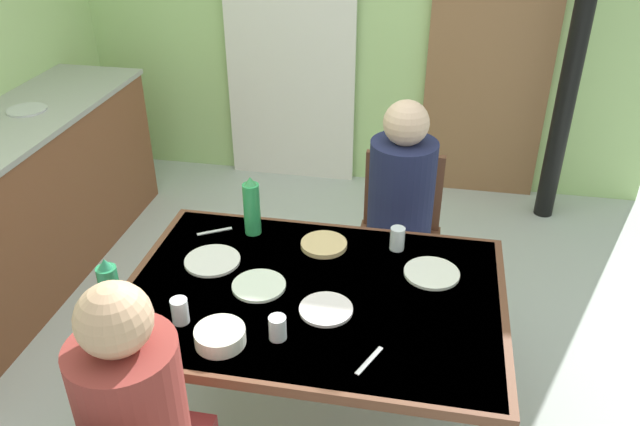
# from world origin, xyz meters

# --- Properties ---
(ground_plane) EXTENTS (5.72, 5.72, 0.00)m
(ground_plane) POSITION_xyz_m (0.00, 0.00, 0.00)
(ground_plane) COLOR #B6BFB9
(door_wooden) EXTENTS (0.80, 0.05, 2.00)m
(door_wooden) POSITION_xyz_m (0.90, 2.12, 1.00)
(door_wooden) COLOR #8B603E
(door_wooden) RESTS_ON ground_plane
(curtain_panel) EXTENTS (0.90, 0.03, 2.40)m
(curtain_panel) POSITION_xyz_m (-0.42, 2.10, 1.20)
(curtain_panel) COLOR white
(curtain_panel) RESTS_ON ground_plane
(kitchen_counter) EXTENTS (0.61, 2.28, 0.91)m
(kitchen_counter) POSITION_xyz_m (-1.59, 0.51, 0.45)
(kitchen_counter) COLOR brown
(kitchen_counter) RESTS_ON ground_plane
(dining_table) EXTENTS (1.41, 0.98, 0.72)m
(dining_table) POSITION_xyz_m (0.20, -0.21, 0.66)
(dining_table) COLOR brown
(dining_table) RESTS_ON ground_plane
(chair_far_diner) EXTENTS (0.40, 0.40, 0.87)m
(chair_far_diner) POSITION_xyz_m (0.47, 0.63, 0.50)
(chair_far_diner) COLOR brown
(chair_far_diner) RESTS_ON ground_plane
(person_near_diner) EXTENTS (0.30, 0.37, 0.77)m
(person_near_diner) POSITION_xyz_m (-0.16, -0.91, 0.78)
(person_near_diner) COLOR maroon
(person_near_diner) RESTS_ON ground_plane
(person_far_diner) EXTENTS (0.30, 0.37, 0.77)m
(person_far_diner) POSITION_xyz_m (0.47, 0.49, 0.78)
(person_far_diner) COLOR #282250
(person_far_diner) RESTS_ON ground_plane
(water_bottle_green_near) EXTENTS (0.07, 0.07, 0.27)m
(water_bottle_green_near) POSITION_xyz_m (-0.43, -0.51, 0.85)
(water_bottle_green_near) COLOR #257E4E
(water_bottle_green_near) RESTS_ON dining_table
(water_bottle_green_far) EXTENTS (0.07, 0.07, 0.26)m
(water_bottle_green_far) POSITION_xyz_m (-0.13, 0.15, 0.84)
(water_bottle_green_far) COLOR green
(water_bottle_green_far) RESTS_ON dining_table
(serving_bowl_center) EXTENTS (0.17, 0.17, 0.05)m
(serving_bowl_center) POSITION_xyz_m (-0.04, -0.54, 0.75)
(serving_bowl_center) COLOR silver
(serving_bowl_center) RESTS_ON dining_table
(dinner_plate_near_left) EXTENTS (0.19, 0.19, 0.01)m
(dinner_plate_near_left) POSITION_xyz_m (0.27, -0.31, 0.73)
(dinner_plate_near_left) COLOR white
(dinner_plate_near_left) RESTS_ON dining_table
(dinner_plate_near_right) EXTENTS (0.21, 0.21, 0.01)m
(dinner_plate_near_right) POSITION_xyz_m (0.63, -0.02, 0.73)
(dinner_plate_near_right) COLOR white
(dinner_plate_near_right) RESTS_ON dining_table
(dinner_plate_far_center) EXTENTS (0.22, 0.22, 0.01)m
(dinner_plate_far_center) POSITION_xyz_m (-0.22, -0.10, 0.73)
(dinner_plate_far_center) COLOR white
(dinner_plate_far_center) RESTS_ON dining_table
(dinner_plate_far_side) EXTENTS (0.20, 0.20, 0.01)m
(dinner_plate_far_side) POSITION_xyz_m (-0.00, -0.22, 0.73)
(dinner_plate_far_side) COLOR white
(dinner_plate_far_side) RESTS_ON dining_table
(drinking_glass_by_near_diner) EXTENTS (0.06, 0.06, 0.09)m
(drinking_glass_by_near_diner) POSITION_xyz_m (0.14, -0.48, 0.76)
(drinking_glass_by_near_diner) COLOR silver
(drinking_glass_by_near_diner) RESTS_ON dining_table
(drinking_glass_by_far_diner) EXTENTS (0.06, 0.06, 0.10)m
(drinking_glass_by_far_diner) POSITION_xyz_m (0.48, 0.13, 0.77)
(drinking_glass_by_far_diner) COLOR silver
(drinking_glass_by_far_diner) RESTS_ON dining_table
(drinking_glass_spare_center) EXTENTS (0.06, 0.06, 0.09)m
(drinking_glass_spare_center) POSITION_xyz_m (-0.21, -0.46, 0.77)
(drinking_glass_spare_center) COLOR silver
(drinking_glass_spare_center) RESTS_ON dining_table
(bread_plate_sliced) EXTENTS (0.19, 0.19, 0.02)m
(bread_plate_sliced) POSITION_xyz_m (0.19, 0.09, 0.73)
(bread_plate_sliced) COLOR #DBB77A
(bread_plate_sliced) RESTS_ON dining_table
(cutlery_knife_near) EXTENTS (0.14, 0.09, 0.00)m
(cutlery_knife_near) POSITION_xyz_m (-0.29, 0.12, 0.72)
(cutlery_knife_near) COLOR silver
(cutlery_knife_near) RESTS_ON dining_table
(cutlery_fork_near) EXTENTS (0.08, 0.14, 0.00)m
(cutlery_fork_near) POSITION_xyz_m (0.45, -0.53, 0.72)
(cutlery_fork_near) COLOR silver
(cutlery_fork_near) RESTS_ON dining_table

